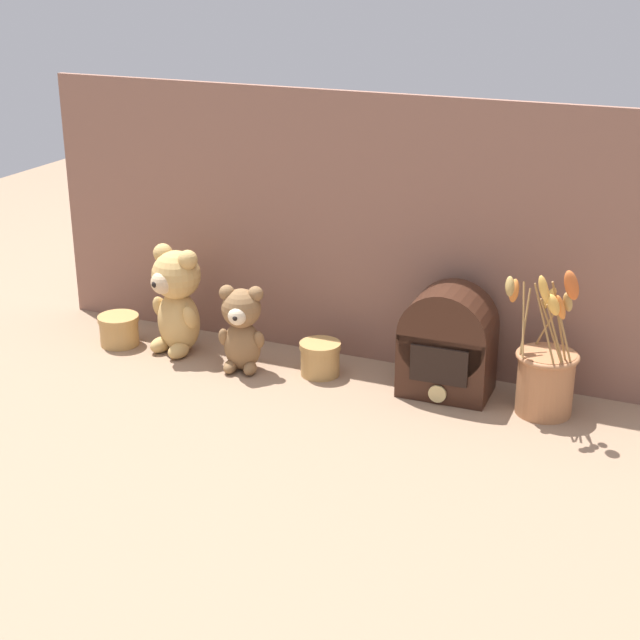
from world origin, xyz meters
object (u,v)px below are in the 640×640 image
object	(u,v)px
decorative_tin_short	(119,330)
flower_vase	(546,374)
decorative_tin_tall	(320,358)
teddy_bear_large	(176,298)
teddy_bear_medium	(241,327)
vintage_radio	(448,344)

from	to	relation	value
decorative_tin_short	flower_vase	bearing A→B (deg)	2.19
decorative_tin_tall	decorative_tin_short	bearing A→B (deg)	-176.45
teddy_bear_large	teddy_bear_medium	xyz separation A→B (m)	(0.19, -0.03, -0.03)
decorative_tin_tall	flower_vase	bearing A→B (deg)	0.78
decorative_tin_tall	decorative_tin_short	xyz separation A→B (m)	(-0.51, -0.03, -0.00)
teddy_bear_medium	decorative_tin_short	world-z (taller)	teddy_bear_medium
teddy_bear_medium	decorative_tin_tall	distance (m)	0.19
teddy_bear_large	vintage_radio	size ratio (longest dim) A/B	1.07
flower_vase	vintage_radio	distance (m)	0.22
vintage_radio	teddy_bear_large	bearing A→B (deg)	-176.98
teddy_bear_large	teddy_bear_medium	bearing A→B (deg)	-10.38
vintage_radio	decorative_tin_short	size ratio (longest dim) A/B	2.45
flower_vase	teddy_bear_large	bearing A→B (deg)	-178.77
decorative_tin_short	teddy_bear_large	bearing A→B (deg)	7.55
teddy_bear_medium	vintage_radio	distance (m)	0.46
vintage_radio	decorative_tin_tall	distance (m)	0.30
flower_vase	vintage_radio	size ratio (longest dim) A/B	1.41
teddy_bear_large	decorative_tin_tall	xyz separation A→B (m)	(0.36, 0.01, -0.10)
decorative_tin_short	decorative_tin_tall	bearing A→B (deg)	3.55
teddy_bear_large	decorative_tin_tall	world-z (taller)	teddy_bear_large
teddy_bear_medium	decorative_tin_short	xyz separation A→B (m)	(-0.34, 0.01, -0.07)
teddy_bear_large	flower_vase	bearing A→B (deg)	1.23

